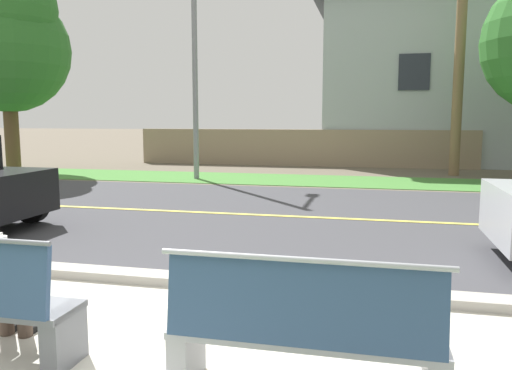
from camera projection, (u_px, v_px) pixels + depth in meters
ground_plane at (292, 203)px, 11.01m from camera, size 140.00×140.00×0.00m
curb_edge at (210, 282)px, 5.54m from camera, size 44.00×0.30×0.11m
street_asphalt at (279, 216)px, 9.56m from camera, size 52.00×8.00×0.01m
road_centre_line at (279, 216)px, 9.56m from camera, size 48.00×0.14×0.01m
far_verge_grass at (314, 180)px, 15.00m from camera, size 48.00×2.80×0.02m
bench_right at (303, 335)px, 3.25m from camera, size 1.78×0.48×1.01m
streetlamp at (197, 43)px, 15.07m from camera, size 0.24×2.10×7.07m
shade_tree_far_left at (8, 41)px, 16.49m from camera, size 4.04×4.04×6.66m
garden_wall at (300, 148)px, 19.64m from camera, size 13.00×0.36×1.40m
house_across_street at (477, 77)px, 20.83m from camera, size 12.94×6.91×6.93m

